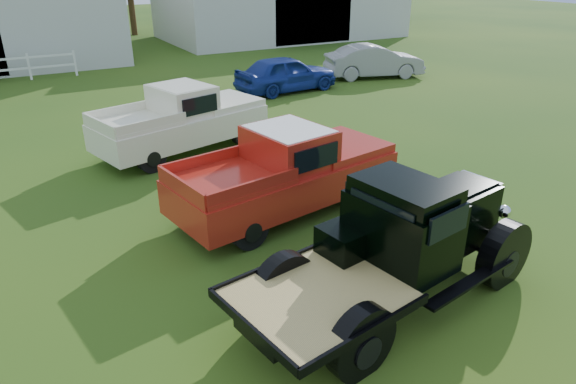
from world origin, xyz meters
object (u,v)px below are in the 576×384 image
white_pickup (181,120)px  misc_car_blue (286,74)px  vintage_flatbed (395,245)px  red_pickup (285,171)px  misc_car_grey (374,61)px

white_pickup → misc_car_blue: size_ratio=1.17×
vintage_flatbed → red_pickup: 3.74m
vintage_flatbed → misc_car_blue: size_ratio=1.21×
red_pickup → white_pickup: size_ratio=1.03×
white_pickup → misc_car_grey: white_pickup is taller
vintage_flatbed → misc_car_blue: vintage_flatbed is taller
misc_car_blue → misc_car_grey: size_ratio=0.97×
vintage_flatbed → misc_car_blue: 14.74m
red_pickup → white_pickup: 4.95m
white_pickup → red_pickup: bearing=-96.3°
white_pickup → misc_car_grey: size_ratio=1.13×
red_pickup → vintage_flatbed: bearing=-100.8°
vintage_flatbed → misc_car_grey: size_ratio=1.17×
vintage_flatbed → misc_car_blue: (5.57, 13.64, -0.30)m
red_pickup → white_pickup: red_pickup is taller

